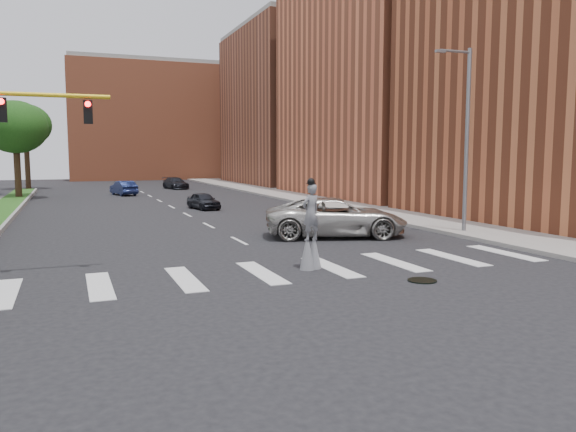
{
  "coord_description": "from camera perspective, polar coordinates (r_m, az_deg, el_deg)",
  "views": [
    {
      "loc": [
        -7.18,
        -16.47,
        3.94
      ],
      "look_at": [
        0.25,
        2.49,
        1.7
      ],
      "focal_mm": 35.0,
      "sensor_mm": 36.0,
      "label": 1
    }
  ],
  "objects": [
    {
      "name": "ground_plane",
      "position": [
        18.4,
        2.11,
        -6.09
      ],
      "size": [
        160.0,
        160.0,
        0.0
      ],
      "primitive_type": "plane",
      "color": "black",
      "rests_on": "ground"
    },
    {
      "name": "median_curb",
      "position": [
        36.82,
        -26.37,
        -0.3
      ],
      "size": [
        0.2,
        60.0,
        0.28
      ],
      "primitive_type": "cube",
      "color": "gray",
      "rests_on": "ground"
    },
    {
      "name": "sidewalk_right",
      "position": [
        46.07,
        3.97,
        1.47
      ],
      "size": [
        5.0,
        90.0,
        0.18
      ],
      "primitive_type": "cube",
      "color": "gray",
      "rests_on": "ground"
    },
    {
      "name": "manhole",
      "position": [
        18.13,
        13.48,
        -6.39
      ],
      "size": [
        0.9,
        0.9,
        0.04
      ],
      "primitive_type": "cylinder",
      "color": "black",
      "rests_on": "ground"
    },
    {
      "name": "building_mid",
      "position": [
        55.47,
        10.96,
        14.52
      ],
      "size": [
        16.0,
        22.0,
        24.0
      ],
      "primitive_type": "cube",
      "color": "#CA643F",
      "rests_on": "ground"
    },
    {
      "name": "building_far",
      "position": [
        76.52,
        1.11,
        10.82
      ],
      "size": [
        16.0,
        22.0,
        20.0
      ],
      "primitive_type": "cube",
      "color": "brown",
      "rests_on": "ground"
    },
    {
      "name": "building_backdrop",
      "position": [
        95.52,
        -13.62,
        9.14
      ],
      "size": [
        26.0,
        14.0,
        18.0
      ],
      "primitive_type": "cube",
      "color": "#CA643F",
      "rests_on": "ground"
    },
    {
      "name": "streetlight",
      "position": [
        28.86,
        17.58,
        7.89
      ],
      "size": [
        2.05,
        0.2,
        9.0
      ],
      "color": "slate",
      "rests_on": "ground"
    },
    {
      "name": "stilt_performer",
      "position": [
        19.26,
        2.33,
        -1.58
      ],
      "size": [
        0.83,
        0.68,
        3.14
      ],
      "rotation": [
        0.0,
        0.0,
        3.48
      ],
      "color": "black",
      "rests_on": "ground"
    },
    {
      "name": "suv_crossing",
      "position": [
        27.0,
        4.91,
        -0.13
      ],
      "size": [
        7.37,
        4.96,
        1.88
      ],
      "primitive_type": "imported",
      "rotation": [
        0.0,
        0.0,
        1.27
      ],
      "color": "#B4B1AA",
      "rests_on": "ground"
    },
    {
      "name": "car_near",
      "position": [
        40.93,
        -8.59,
        1.53
      ],
      "size": [
        2.07,
        3.76,
        1.21
      ],
      "primitive_type": "imported",
      "rotation": [
        0.0,
        0.0,
        0.19
      ],
      "color": "black",
      "rests_on": "ground"
    },
    {
      "name": "car_mid",
      "position": [
        56.64,
        -16.36,
        2.74
      ],
      "size": [
        2.41,
        4.47,
        1.4
      ],
      "primitive_type": "imported",
      "rotation": [
        0.0,
        0.0,
        3.37
      ],
      "color": "#15204C",
      "rests_on": "ground"
    },
    {
      "name": "car_far",
      "position": [
        65.61,
        -11.36,
        3.29
      ],
      "size": [
        2.71,
        4.81,
        1.32
      ],
      "primitive_type": "imported",
      "rotation": [
        0.0,
        0.0,
        0.2
      ],
      "color": "black",
      "rests_on": "ground"
    },
    {
      "name": "tree_6",
      "position": [
        54.72,
        -25.97,
        8.09
      ],
      "size": [
        5.39,
        5.39,
        8.6
      ],
      "color": "black",
      "rests_on": "ground"
    },
    {
      "name": "tree_7",
      "position": [
        69.51,
        -25.12,
        8.32
      ],
      "size": [
        5.53,
        5.53,
        9.54
      ],
      "color": "black",
      "rests_on": "ground"
    }
  ]
}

